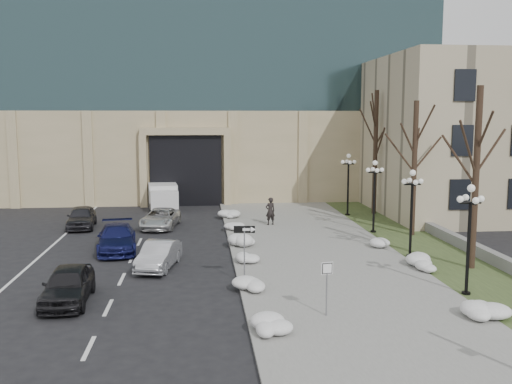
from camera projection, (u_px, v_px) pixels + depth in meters
ground at (295, 366)px, 17.30m from camera, size 160.00×160.00×0.00m
sidewalk at (316, 253)px, 31.44m from camera, size 9.00×40.00×0.12m
curb at (234, 255)px, 31.00m from camera, size 0.30×40.00×0.14m
grass_strip at (429, 250)px, 32.07m from camera, size 4.00×40.00×0.10m
stone_wall at (448, 237)px, 34.20m from camera, size 0.50×30.00×0.70m
office_tower at (206, 7)px, 57.66m from camera, size 40.00×24.70×36.00m
classical_building at (506, 135)px, 46.24m from camera, size 22.00×18.12×12.00m
car_a at (68, 285)px, 23.12m from camera, size 1.91×4.45×1.50m
car_b at (159, 255)px, 28.37m from camera, size 2.23×4.30×1.35m
car_c at (117, 238)px, 32.01m from camera, size 2.69×5.33×1.48m
car_d at (160, 218)px, 38.75m from camera, size 2.82×4.97×1.31m
car_e at (82, 217)px, 38.72m from camera, size 2.14×4.49×1.48m
pedestrian at (270, 211)px, 39.16m from camera, size 0.80×0.64×1.90m
box_truck at (163, 196)px, 47.29m from camera, size 2.93×6.64×2.04m
one_way_sign at (248, 236)px, 25.55m from camera, size 0.99×0.28×2.67m
keep_sign at (327, 277)px, 21.18m from camera, size 0.46×0.13×2.17m
snow_clump_b at (269, 327)px, 19.73m from camera, size 1.10×1.60×0.36m
snow_clump_c at (249, 285)px, 24.60m from camera, size 1.10×1.60×0.36m
snow_clump_d at (244, 259)px, 29.09m from camera, size 1.10×1.60×0.36m
snow_clump_e at (242, 242)px, 32.93m from camera, size 1.10×1.60×0.36m
snow_clump_f at (237, 226)px, 37.88m from camera, size 1.10×1.60×0.36m
snow_clump_g at (228, 215)px, 41.97m from camera, size 1.10×1.60×0.36m
snow_clump_h at (486, 314)px, 21.02m from camera, size 1.10×1.60×0.36m
snow_clump_i at (423, 267)px, 27.47m from camera, size 1.10×1.60×0.36m
snow_clump_j at (385, 244)px, 32.52m from camera, size 1.10×1.60×0.36m
snow_clump_k at (478, 310)px, 21.49m from camera, size 1.10×1.60×0.36m
snow_clump_l at (418, 263)px, 28.30m from camera, size 1.10×1.60×0.36m
lamppost_a at (469, 225)px, 23.62m from camera, size 1.18×1.18×4.76m
lamppost_b at (412, 202)px, 30.03m from camera, size 1.18×1.18×4.76m
lamppost_c at (374, 187)px, 36.44m from camera, size 1.18×1.18×4.76m
lamppost_d at (348, 176)px, 42.85m from camera, size 1.18×1.18×4.76m
tree_near at (477, 152)px, 27.41m from camera, size 3.20×3.20×9.00m
tree_mid at (415, 149)px, 35.35m from camera, size 3.20×3.20×8.50m
tree_far at (376, 135)px, 43.15m from camera, size 3.20×3.20×9.50m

